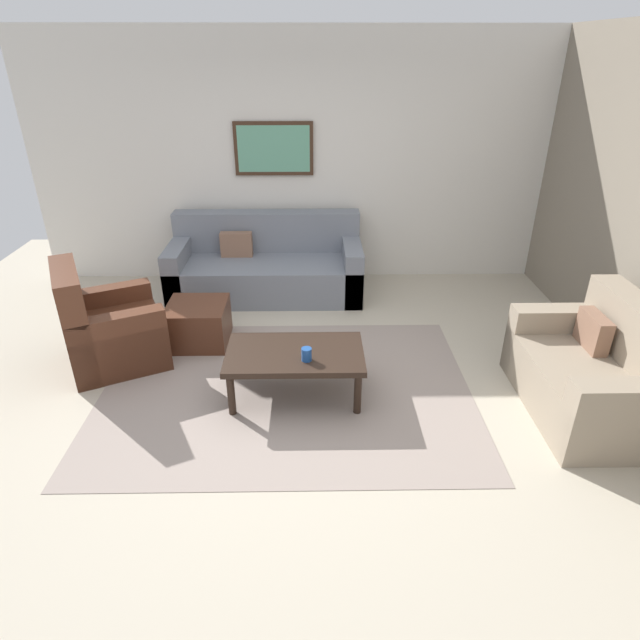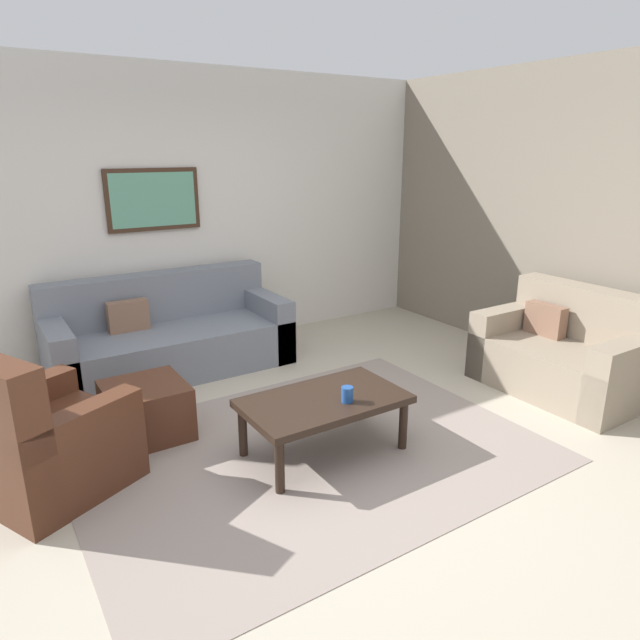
% 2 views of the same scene
% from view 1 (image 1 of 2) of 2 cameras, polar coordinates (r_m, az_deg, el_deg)
% --- Properties ---
extents(ground_plane, '(8.00, 8.00, 0.00)m').
position_cam_1_polar(ground_plane, '(4.50, -3.63, -7.53)').
color(ground_plane, '#B2A893').
extents(rear_partition, '(6.00, 0.12, 2.80)m').
position_cam_1_polar(rear_partition, '(6.40, -3.03, 16.75)').
color(rear_partition, silver).
rests_on(rear_partition, ground_plane).
extents(area_rug, '(3.08, 2.30, 0.01)m').
position_cam_1_polar(area_rug, '(4.50, -3.63, -7.49)').
color(area_rug, gray).
rests_on(area_rug, ground_plane).
extents(couch_main, '(2.16, 0.95, 0.88)m').
position_cam_1_polar(couch_main, '(6.22, -5.77, 5.74)').
color(couch_main, slate).
rests_on(couch_main, ground_plane).
extents(couch_loveseat, '(0.87, 1.34, 0.88)m').
position_cam_1_polar(couch_loveseat, '(4.65, 28.01, -5.41)').
color(couch_loveseat, gray).
rests_on(couch_loveseat, ground_plane).
extents(armchair_leather, '(1.07, 1.07, 0.95)m').
position_cam_1_polar(armchair_leather, '(5.09, -22.10, -1.24)').
color(armchair_leather, '#4C2819').
rests_on(armchair_leather, ground_plane).
extents(ottoman, '(0.56, 0.56, 0.40)m').
position_cam_1_polar(ottoman, '(5.23, -12.99, -0.38)').
color(ottoman, '#4C2819').
rests_on(ottoman, ground_plane).
extents(coffee_table, '(1.10, 0.64, 0.41)m').
position_cam_1_polar(coffee_table, '(4.25, -2.72, -4.00)').
color(coffee_table, black).
rests_on(coffee_table, ground_plane).
extents(cup, '(0.08, 0.08, 0.11)m').
position_cam_1_polar(cup, '(4.08, -1.46, -3.73)').
color(cup, '#1E478C').
rests_on(cup, coffee_table).
extents(framed_artwork, '(0.89, 0.04, 0.59)m').
position_cam_1_polar(framed_artwork, '(6.30, -5.01, 17.93)').
color(framed_artwork, '#382316').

